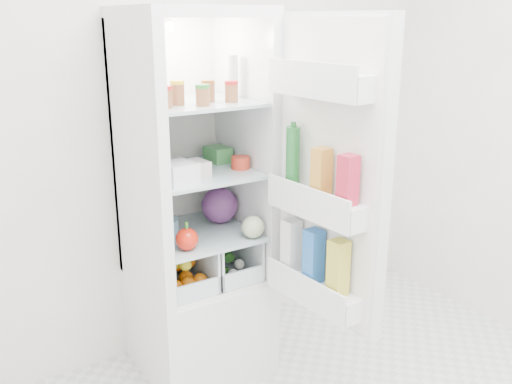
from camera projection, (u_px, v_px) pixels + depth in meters
room_walls at (432, 74)px, 1.69m from camera, size 3.02×3.02×2.61m
refrigerator at (193, 243)px, 2.86m from camera, size 0.60×0.60×1.80m
shelf_low at (198, 233)px, 2.79m from camera, size 0.49×0.53×0.01m
shelf_mid at (196, 172)px, 2.70m from camera, size 0.49×0.53×0.02m
shelf_top at (194, 102)px, 2.60m from camera, size 0.49×0.53×0.02m
crisper_left at (176, 263)px, 2.76m from camera, size 0.23×0.46×0.22m
crisper_right at (221, 252)px, 2.89m from camera, size 0.23×0.46×0.22m
condiment_jars at (198, 95)px, 2.47m from camera, size 0.38×0.16×0.08m
squeeze_bottle at (232, 77)px, 2.66m from camera, size 0.06×0.06×0.20m
tub_white at (178, 173)px, 2.48m from camera, size 0.16×0.16×0.09m
tub_cream at (193, 169)px, 2.58m from camera, size 0.13×0.13×0.07m
tin_red at (241, 163)px, 2.72m from camera, size 0.10×0.10×0.06m
foil_tray at (168, 163)px, 2.75m from camera, size 0.17×0.13×0.04m
tub_green at (218, 154)px, 2.85m from camera, size 0.10×0.14×0.08m
red_cabbage at (220, 205)px, 2.89m from camera, size 0.18×0.18×0.18m
bell_pepper at (187, 239)px, 2.55m from camera, size 0.10×0.10×0.10m
mushroom_bowl at (161, 227)px, 2.74m from camera, size 0.19×0.19×0.08m
salad_bag at (253, 227)px, 2.70m from camera, size 0.11×0.11×0.11m
citrus_pile at (179, 270)px, 2.75m from camera, size 0.20×0.31×0.16m
veg_pile at (222, 261)px, 2.90m from camera, size 0.16×0.30×0.10m
fridge_door at (327, 182)px, 2.39m from camera, size 0.21×0.60×1.30m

